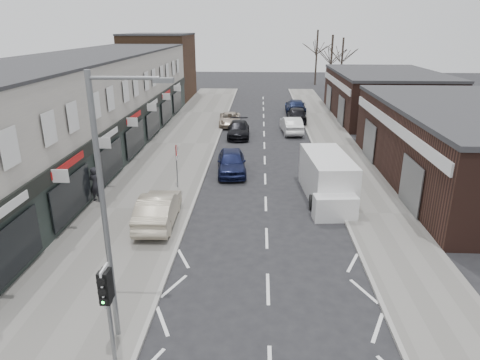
# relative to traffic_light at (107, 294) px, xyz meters

# --- Properties ---
(ground) EXTENTS (160.00, 160.00, 0.00)m
(ground) POSITION_rel_traffic_light_xyz_m (4.40, 2.02, -2.41)
(ground) COLOR black
(ground) RESTS_ON ground
(pavement_left) EXTENTS (5.50, 64.00, 0.12)m
(pavement_left) POSITION_rel_traffic_light_xyz_m (-2.35, 24.02, -2.35)
(pavement_left) COLOR slate
(pavement_left) RESTS_ON ground
(pavement_right) EXTENTS (3.50, 64.00, 0.12)m
(pavement_right) POSITION_rel_traffic_light_xyz_m (10.15, 24.02, -2.35)
(pavement_right) COLOR slate
(pavement_right) RESTS_ON ground
(shop_terrace_left) EXTENTS (8.00, 41.00, 7.10)m
(shop_terrace_left) POSITION_rel_traffic_light_xyz_m (-9.10, 21.52, 1.14)
(shop_terrace_left) COLOR #B8B2A8
(shop_terrace_left) RESTS_ON ground
(brick_block_far) EXTENTS (8.00, 10.00, 8.00)m
(brick_block_far) POSITION_rel_traffic_light_xyz_m (-9.10, 47.02, 1.59)
(brick_block_far) COLOR #462F1E
(brick_block_far) RESTS_ON ground
(right_unit_near) EXTENTS (10.00, 18.00, 4.50)m
(right_unit_near) POSITION_rel_traffic_light_xyz_m (16.90, 16.02, -0.16)
(right_unit_near) COLOR #351E18
(right_unit_near) RESTS_ON ground
(right_unit_far) EXTENTS (10.00, 16.00, 4.50)m
(right_unit_far) POSITION_rel_traffic_light_xyz_m (16.90, 36.02, -0.16)
(right_unit_far) COLOR #351E18
(right_unit_far) RESTS_ON ground
(tree_far_a) EXTENTS (3.60, 3.60, 8.00)m
(tree_far_a) POSITION_rel_traffic_light_xyz_m (13.40, 50.02, -2.41)
(tree_far_a) COLOR #382D26
(tree_far_a) RESTS_ON ground
(tree_far_b) EXTENTS (3.60, 3.60, 7.50)m
(tree_far_b) POSITION_rel_traffic_light_xyz_m (15.90, 56.02, -2.41)
(tree_far_b) COLOR #382D26
(tree_far_b) RESTS_ON ground
(tree_far_c) EXTENTS (3.60, 3.60, 8.50)m
(tree_far_c) POSITION_rel_traffic_light_xyz_m (12.90, 62.02, -2.41)
(tree_far_c) COLOR #382D26
(tree_far_c) RESTS_ON ground
(traffic_light) EXTENTS (0.28, 0.60, 3.10)m
(traffic_light) POSITION_rel_traffic_light_xyz_m (0.00, 0.00, 0.00)
(traffic_light) COLOR slate
(traffic_light) RESTS_ON pavement_left
(street_lamp) EXTENTS (2.23, 0.22, 8.00)m
(street_lamp) POSITION_rel_traffic_light_xyz_m (-0.13, 1.22, 2.20)
(street_lamp) COLOR slate
(street_lamp) RESTS_ON pavement_left
(warning_sign) EXTENTS (0.12, 0.80, 2.70)m
(warning_sign) POSITION_rel_traffic_light_xyz_m (-0.76, 14.02, -0.21)
(warning_sign) COLOR slate
(warning_sign) RESTS_ON pavement_left
(white_van) EXTENTS (2.63, 6.37, 2.42)m
(white_van) POSITION_rel_traffic_light_xyz_m (7.80, 13.01, -1.27)
(white_van) COLOR white
(white_van) RESTS_ON ground
(sedan_on_pavement) EXTENTS (1.77, 4.66, 1.52)m
(sedan_on_pavement) POSITION_rel_traffic_light_xyz_m (-0.80, 9.11, -1.54)
(sedan_on_pavement) COLOR #AFA38C
(sedan_on_pavement) RESTS_ON pavement_left
(pedestrian) EXTENTS (0.82, 0.66, 1.94)m
(pedestrian) POSITION_rel_traffic_light_xyz_m (-4.80, 11.68, -1.32)
(pedestrian) COLOR black
(pedestrian) RESTS_ON pavement_left
(parked_car_left_a) EXTENTS (2.19, 4.64, 1.54)m
(parked_car_left_a) POSITION_rel_traffic_light_xyz_m (2.20, 17.06, -1.65)
(parked_car_left_a) COLOR #13193C
(parked_car_left_a) RESTS_ON ground
(parked_car_left_b) EXTENTS (1.98, 4.63, 1.33)m
(parked_car_left_b) POSITION_rel_traffic_light_xyz_m (2.17, 26.77, -1.75)
(parked_car_left_b) COLOR black
(parked_car_left_b) RESTS_ON ground
(parked_car_left_c) EXTENTS (2.28, 4.53, 1.23)m
(parked_car_left_c) POSITION_rel_traffic_light_xyz_m (1.11, 31.16, -1.80)
(parked_car_left_c) COLOR #B6A592
(parked_car_left_c) RESTS_ON ground
(parked_car_right_a) EXTENTS (1.92, 4.59, 1.47)m
(parked_car_right_a) POSITION_rel_traffic_light_xyz_m (6.85, 28.40, -1.68)
(parked_car_right_a) COLOR silver
(parked_car_right_a) RESTS_ON ground
(parked_car_right_b) EXTENTS (2.17, 4.86, 1.62)m
(parked_car_right_b) POSITION_rel_traffic_light_xyz_m (7.66, 32.74, -1.60)
(parked_car_right_b) COLOR black
(parked_car_right_b) RESTS_ON ground
(parked_car_right_c) EXTENTS (2.22, 5.30, 1.53)m
(parked_car_right_c) POSITION_rel_traffic_light_xyz_m (7.90, 37.65, -1.65)
(parked_car_right_c) COLOR #121B3B
(parked_car_right_c) RESTS_ON ground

